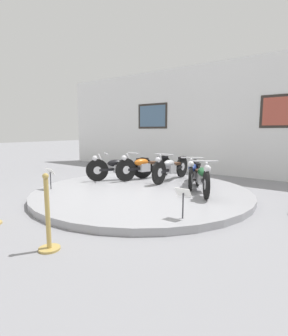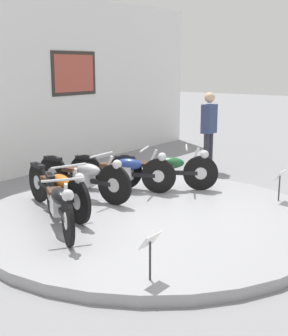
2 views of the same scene
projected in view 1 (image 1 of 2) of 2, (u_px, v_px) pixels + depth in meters
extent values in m
plane|color=gray|center=(142.00, 195.00, 6.40)|extent=(60.00, 60.00, 0.00)
cylinder|color=#99999E|center=(142.00, 192.00, 6.39)|extent=(5.16, 5.16, 0.14)
cube|color=white|center=(210.00, 120.00, 9.31)|extent=(14.00, 0.20, 3.87)
cube|color=#2D2823|center=(152.00, 116.00, 10.60)|extent=(1.40, 0.02, 1.00)
cube|color=slate|center=(152.00, 116.00, 10.60)|extent=(1.24, 0.02, 0.84)
cube|color=#2D2823|center=(285.00, 111.00, 7.78)|extent=(1.40, 0.02, 1.00)
cube|color=#B24C3D|center=(285.00, 111.00, 7.78)|extent=(1.24, 0.02, 0.84)
cylinder|color=black|center=(97.00, 170.00, 7.34)|extent=(0.39, 0.55, 0.63)
cylinder|color=silver|center=(97.00, 170.00, 7.34)|extent=(0.18, 0.22, 0.22)
cylinder|color=black|center=(142.00, 168.00, 7.80)|extent=(0.39, 0.55, 0.63)
cylinder|color=silver|center=(142.00, 168.00, 7.80)|extent=(0.18, 0.22, 0.22)
cube|color=black|center=(121.00, 169.00, 7.57)|extent=(0.74, 1.07, 0.07)
cube|color=silver|center=(119.00, 168.00, 7.56)|extent=(0.34, 0.38, 0.24)
ellipsoid|color=black|center=(116.00, 163.00, 7.50)|extent=(0.45, 0.52, 0.20)
cube|color=#472D1E|center=(128.00, 164.00, 7.63)|extent=(0.34, 0.38, 0.07)
cube|color=black|center=(142.00, 159.00, 7.76)|extent=(0.28, 0.36, 0.06)
cylinder|color=silver|center=(102.00, 163.00, 7.37)|extent=(0.18, 0.23, 0.54)
cylinder|color=silver|center=(106.00, 154.00, 7.37)|extent=(0.47, 0.32, 0.03)
sphere|color=silver|center=(95.00, 158.00, 7.28)|extent=(0.15, 0.15, 0.15)
cylinder|color=black|center=(126.00, 170.00, 7.33)|extent=(0.25, 0.64, 0.65)
cylinder|color=silver|center=(126.00, 170.00, 7.33)|extent=(0.13, 0.24, 0.23)
cylinder|color=black|center=(163.00, 166.00, 8.12)|extent=(0.25, 0.64, 0.65)
cylinder|color=silver|center=(163.00, 166.00, 8.12)|extent=(0.13, 0.24, 0.23)
cube|color=black|center=(145.00, 168.00, 7.72)|extent=(0.44, 1.21, 0.07)
cube|color=silver|center=(144.00, 167.00, 7.70)|extent=(0.29, 0.37, 0.24)
ellipsoid|color=#D16619|center=(141.00, 162.00, 7.62)|extent=(0.35, 0.52, 0.20)
cube|color=#472D1E|center=(151.00, 163.00, 7.83)|extent=(0.29, 0.37, 0.07)
cube|color=black|center=(163.00, 157.00, 8.08)|extent=(0.20, 0.37, 0.06)
cylinder|color=silver|center=(130.00, 162.00, 7.39)|extent=(0.12, 0.25, 0.54)
cylinder|color=silver|center=(133.00, 153.00, 7.41)|extent=(0.53, 0.19, 0.03)
sphere|color=silver|center=(124.00, 158.00, 7.24)|extent=(0.15, 0.15, 0.15)
cylinder|color=black|center=(159.00, 172.00, 6.89)|extent=(0.08, 0.65, 0.65)
cylinder|color=silver|center=(159.00, 172.00, 6.89)|extent=(0.07, 0.23, 0.23)
cylinder|color=black|center=(182.00, 167.00, 7.99)|extent=(0.08, 0.65, 0.65)
cylinder|color=silver|center=(182.00, 167.00, 7.99)|extent=(0.07, 0.23, 0.23)
cube|color=black|center=(171.00, 169.00, 7.44)|extent=(0.11, 1.24, 0.07)
cube|color=silver|center=(171.00, 169.00, 7.40)|extent=(0.21, 0.33, 0.24)
ellipsoid|color=#B2B5BA|center=(169.00, 164.00, 7.30)|extent=(0.24, 0.49, 0.20)
cube|color=#472D1E|center=(175.00, 164.00, 7.60)|extent=(0.21, 0.33, 0.07)
cube|color=black|center=(182.00, 158.00, 7.95)|extent=(0.11, 0.36, 0.06)
cylinder|color=silver|center=(162.00, 164.00, 6.98)|extent=(0.05, 0.25, 0.54)
cylinder|color=silver|center=(164.00, 154.00, 7.03)|extent=(0.54, 0.05, 0.03)
sphere|color=silver|center=(158.00, 160.00, 6.79)|extent=(0.15, 0.15, 0.15)
cylinder|color=black|center=(191.00, 178.00, 6.17)|extent=(0.28, 0.59, 0.61)
cylinder|color=silver|center=(191.00, 178.00, 6.17)|extent=(0.14, 0.22, 0.21)
cylinder|color=black|center=(195.00, 170.00, 7.47)|extent=(0.28, 0.59, 0.61)
cylinder|color=silver|center=(195.00, 170.00, 7.47)|extent=(0.14, 0.22, 0.21)
cube|color=black|center=(193.00, 174.00, 6.82)|extent=(0.52, 1.18, 0.07)
cube|color=silver|center=(193.00, 173.00, 6.78)|extent=(0.30, 0.37, 0.24)
ellipsoid|color=navy|center=(193.00, 168.00, 6.66)|extent=(0.38, 0.53, 0.20)
cube|color=#472D1E|center=(194.00, 167.00, 7.01)|extent=(0.30, 0.37, 0.07)
cube|color=black|center=(195.00, 161.00, 7.43)|extent=(0.23, 0.37, 0.06)
cylinder|color=silver|center=(191.00, 169.00, 6.29)|extent=(0.13, 0.25, 0.54)
cylinder|color=silver|center=(192.00, 158.00, 6.35)|extent=(0.51, 0.23, 0.03)
sphere|color=silver|center=(191.00, 164.00, 6.07)|extent=(0.15, 0.15, 0.15)
cylinder|color=black|center=(206.00, 184.00, 5.43)|extent=(0.38, 0.55, 0.62)
cylinder|color=silver|center=(206.00, 184.00, 5.43)|extent=(0.17, 0.22, 0.22)
cylinder|color=black|center=(198.00, 174.00, 6.76)|extent=(0.38, 0.55, 0.62)
cylinder|color=silver|center=(198.00, 174.00, 6.76)|extent=(0.17, 0.22, 0.22)
cube|color=black|center=(201.00, 179.00, 6.10)|extent=(0.73, 1.09, 0.07)
cube|color=silver|center=(202.00, 178.00, 6.05)|extent=(0.34, 0.38, 0.24)
ellipsoid|color=#1E562D|center=(203.00, 172.00, 5.93)|extent=(0.44, 0.52, 0.20)
cube|color=#472D1E|center=(200.00, 171.00, 6.29)|extent=(0.34, 0.38, 0.07)
cube|color=black|center=(198.00, 164.00, 6.73)|extent=(0.28, 0.36, 0.06)
cylinder|color=silver|center=(205.00, 174.00, 5.55)|extent=(0.17, 0.24, 0.54)
cylinder|color=silver|center=(205.00, 161.00, 5.62)|extent=(0.47, 0.32, 0.03)
sphere|color=silver|center=(207.00, 169.00, 5.32)|extent=(0.15, 0.15, 0.15)
cylinder|color=#333338|center=(51.00, 181.00, 6.37)|extent=(0.02, 0.02, 0.42)
cube|color=white|center=(50.00, 172.00, 6.34)|extent=(0.26, 0.11, 0.15)
cylinder|color=#333338|center=(183.00, 206.00, 4.24)|extent=(0.02, 0.02, 0.42)
cube|color=white|center=(183.00, 192.00, 4.21)|extent=(0.26, 0.11, 0.15)
cylinder|color=tan|center=(49.00, 249.00, 3.45)|extent=(0.28, 0.28, 0.03)
cylinder|color=tan|center=(48.00, 215.00, 3.38)|extent=(0.06, 0.06, 0.95)
sphere|color=tan|center=(46.00, 176.00, 3.31)|extent=(0.08, 0.08, 0.08)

